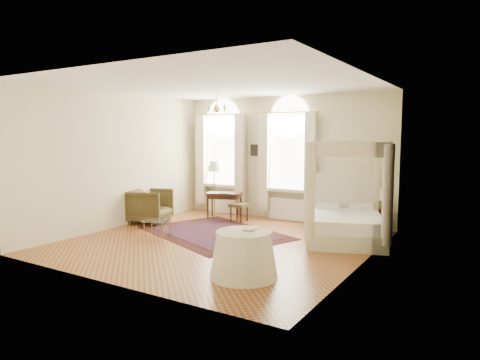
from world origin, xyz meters
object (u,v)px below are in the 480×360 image
at_px(coffee_table, 157,222).
at_px(nightstand, 381,221).
at_px(writing_desk, 224,196).
at_px(canopy_bed, 345,219).
at_px(stool, 239,207).
at_px(side_table, 244,255).
at_px(armchair, 150,206).
at_px(floor_lamp, 214,169).

bearing_deg(coffee_table, nightstand, 36.06).
bearing_deg(writing_desk, coffee_table, -91.85).
height_order(canopy_bed, nightstand, canopy_bed).
bearing_deg(stool, canopy_bed, -11.72).
relative_size(nightstand, writing_desk, 0.54).
bearing_deg(side_table, armchair, 150.62).
xyz_separation_m(coffee_table, side_table, (3.06, -1.32, 0.03)).
distance_m(canopy_bed, stool, 3.11).
xyz_separation_m(canopy_bed, side_table, (-0.66, -3.09, -0.12)).
height_order(stool, floor_lamp, floor_lamp).
xyz_separation_m(writing_desk, stool, (0.59, -0.19, -0.20)).
height_order(armchair, coffee_table, armchair).
bearing_deg(stool, coffee_table, -105.68).
xyz_separation_m(stool, floor_lamp, (-1.14, 0.50, 0.91)).
distance_m(armchair, floor_lamp, 2.15).
bearing_deg(coffee_table, floor_lamp, 99.13).
distance_m(armchair, side_table, 4.92).
xyz_separation_m(stool, armchair, (-1.90, -1.31, 0.04)).
bearing_deg(canopy_bed, coffee_table, -154.54).
relative_size(floor_lamp, side_table, 1.41).
relative_size(writing_desk, floor_lamp, 0.68).
height_order(coffee_table, floor_lamp, floor_lamp).
height_order(coffee_table, side_table, side_table).
bearing_deg(floor_lamp, writing_desk, -29.90).
bearing_deg(stool, armchair, -145.31).
height_order(armchair, floor_lamp, floor_lamp).
relative_size(writing_desk, stool, 2.17).
distance_m(canopy_bed, side_table, 3.17).
bearing_deg(canopy_bed, side_table, -102.03).
xyz_separation_m(nightstand, coffee_table, (-4.18, -3.04, 0.05)).
xyz_separation_m(canopy_bed, coffee_table, (-3.72, -1.77, -0.15)).
bearing_deg(coffee_table, stool, 74.32).
bearing_deg(floor_lamp, canopy_bed, -15.18).
bearing_deg(armchair, side_table, -137.07).
relative_size(armchair, floor_lamp, 0.63).
xyz_separation_m(writing_desk, floor_lamp, (-0.55, 0.32, 0.71)).
relative_size(canopy_bed, floor_lamp, 1.55).
relative_size(stool, floor_lamp, 0.31).
relative_size(nightstand, floor_lamp, 0.37).
distance_m(canopy_bed, writing_desk, 3.73).
height_order(canopy_bed, armchair, canopy_bed).
distance_m(floor_lamp, side_table, 5.59).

